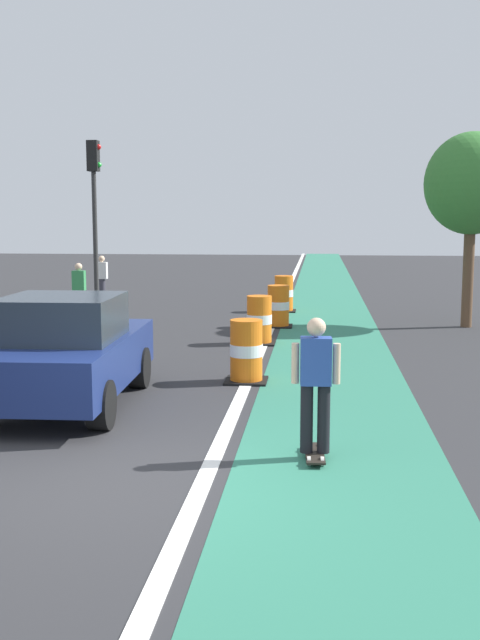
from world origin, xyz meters
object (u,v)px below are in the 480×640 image
object	(u,v)px
traffic_barrel_mid	(259,320)
pedestrian_waiting	(79,290)
street_tree_sidewalk	(472,185)
traffic_barrel_front	(246,352)
skateboarder_on_lane	(316,384)
parked_sedan_nearest	(67,352)
traffic_barrel_far	(284,294)
pedestrian_crossing	(102,279)
traffic_barrel_back	(278,307)
traffic_light_corner	(94,195)

from	to	relation	value
traffic_barrel_mid	pedestrian_waiting	xyz separation A→B (m)	(-5.19, 3.13, 0.33)
street_tree_sidewalk	traffic_barrel_front	bearing A→B (deg)	-125.27
traffic_barrel_mid	street_tree_sidewalk	distance (m)	6.84
skateboarder_on_lane	parked_sedan_nearest	world-z (taller)	parked_sedan_nearest
traffic_barrel_mid	traffic_barrel_far	xyz separation A→B (m)	(0.28, 5.93, 0.00)
skateboarder_on_lane	traffic_barrel_far	size ratio (longest dim) A/B	1.55
pedestrian_crossing	pedestrian_waiting	size ratio (longest dim) A/B	1.00
skateboarder_on_lane	traffic_barrel_front	size ratio (longest dim) A/B	1.55
parked_sedan_nearest	traffic_barrel_far	world-z (taller)	parked_sedan_nearest
traffic_barrel_back	pedestrian_crossing	size ratio (longest dim) A/B	0.68
traffic_barrel_far	traffic_light_corner	bearing A→B (deg)	-174.50
parked_sedan_nearest	street_tree_sidewalk	size ratio (longest dim) A/B	0.83
skateboarder_on_lane	parked_sedan_nearest	size ratio (longest dim) A/B	0.41
skateboarder_on_lane	traffic_barrel_far	distance (m)	14.09
street_tree_sidewalk	parked_sedan_nearest	bearing A→B (deg)	-129.68
traffic_barrel_front	traffic_barrel_mid	distance (m)	4.00
traffic_barrel_mid	pedestrian_waiting	size ratio (longest dim) A/B	0.68
traffic_barrel_front	pedestrian_waiting	world-z (taller)	pedestrian_waiting
traffic_barrel_mid	pedestrian_waiting	world-z (taller)	pedestrian_waiting
traffic_barrel_far	street_tree_sidewalk	bearing A→B (deg)	-29.31
skateboarder_on_lane	pedestrian_waiting	world-z (taller)	skateboarder_on_lane
skateboarder_on_lane	traffic_light_corner	distance (m)	15.28
traffic_barrel_far	pedestrian_crossing	size ratio (longest dim) A/B	0.68
traffic_barrel_mid	traffic_barrel_front	bearing A→B (deg)	-88.69
traffic_barrel_mid	pedestrian_crossing	distance (m)	9.06
pedestrian_crossing	traffic_light_corner	bearing A→B (deg)	-79.20
traffic_light_corner	skateboarder_on_lane	bearing A→B (deg)	-63.65
traffic_barrel_mid	pedestrian_waiting	bearing A→B (deg)	148.94
parked_sedan_nearest	traffic_barrel_back	distance (m)	9.09
traffic_barrel_far	traffic_light_corner	size ratio (longest dim) A/B	0.21
parked_sedan_nearest	traffic_barrel_front	size ratio (longest dim) A/B	3.82
pedestrian_waiting	traffic_barrel_mid	bearing A→B (deg)	-31.06
skateboarder_on_lane	traffic_barrel_front	bearing A→B (deg)	106.44
street_tree_sidewalk	traffic_light_corner	bearing A→B (deg)	168.20
traffic_barrel_front	pedestrian_crossing	bearing A→B (deg)	117.66
traffic_barrel_mid	traffic_barrel_far	bearing A→B (deg)	87.33
traffic_light_corner	street_tree_sidewalk	xyz separation A→B (m)	(10.56, -2.21, 0.17)
traffic_light_corner	pedestrian_waiting	world-z (taller)	traffic_light_corner
traffic_light_corner	street_tree_sidewalk	bearing A→B (deg)	-11.80
skateboarder_on_lane	traffic_barrel_back	world-z (taller)	skateboarder_on_lane
traffic_barrel_mid	traffic_barrel_back	size ratio (longest dim) A/B	1.00
traffic_barrel_front	street_tree_sidewalk	size ratio (longest dim) A/B	0.22
traffic_barrel_far	traffic_barrel_back	bearing A→B (deg)	-89.86
traffic_barrel_far	pedestrian_waiting	xyz separation A→B (m)	(-5.47, -2.81, 0.33)
pedestrian_waiting	traffic_barrel_front	bearing A→B (deg)	-53.45
traffic_barrel_far	street_tree_sidewalk	size ratio (longest dim) A/B	0.22
traffic_barrel_front	traffic_barrel_far	size ratio (longest dim) A/B	1.00
traffic_barrel_back	traffic_barrel_far	size ratio (longest dim) A/B	1.00
traffic_barrel_back	pedestrian_waiting	xyz separation A→B (m)	(-5.48, 0.44, 0.33)
skateboarder_on_lane	parked_sedan_nearest	bearing A→B (deg)	150.36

